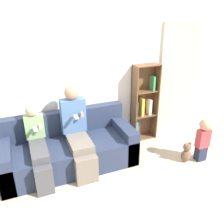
% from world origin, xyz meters
% --- Properties ---
extents(ground_plane, '(14.00, 14.00, 0.00)m').
position_xyz_m(ground_plane, '(0.00, 0.00, 0.00)').
color(ground_plane, beige).
extents(back_wall, '(10.00, 0.06, 2.55)m').
position_xyz_m(back_wall, '(0.00, 0.95, 1.27)').
color(back_wall, silver).
rests_on(back_wall, ground_plane).
extents(curtain_panel, '(0.81, 0.04, 2.07)m').
position_xyz_m(curtain_panel, '(2.08, 0.90, 1.04)').
color(curtain_panel, beige).
rests_on(curtain_panel, ground_plane).
extents(couch, '(1.99, 0.82, 0.80)m').
position_xyz_m(couch, '(-0.15, 0.50, 0.27)').
color(couch, '#28334C').
rests_on(couch, ground_plane).
extents(adult_seated, '(0.37, 0.79, 1.25)m').
position_xyz_m(adult_seated, '(-0.02, 0.42, 0.64)').
color(adult_seated, '#70665B').
rests_on(adult_seated, ground_plane).
extents(child_seated, '(0.27, 0.80, 1.05)m').
position_xyz_m(child_seated, '(-0.59, 0.38, 0.54)').
color(child_seated, '#47474C').
rests_on(child_seated, ground_plane).
extents(toddler_standing, '(0.20, 0.19, 0.73)m').
position_xyz_m(toddler_standing, '(1.84, -0.18, 0.41)').
color(toddler_standing, '#232842').
rests_on(toddler_standing, ground_plane).
extents(bookshelf, '(0.46, 0.23, 1.40)m').
position_xyz_m(bookshelf, '(1.32, 0.83, 0.68)').
color(bookshelf, brown).
rests_on(bookshelf, ground_plane).
extents(teddy_bear, '(0.17, 0.14, 0.34)m').
position_xyz_m(teddy_bear, '(1.59, -0.13, 0.16)').
color(teddy_bear, brown).
rests_on(teddy_bear, ground_plane).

